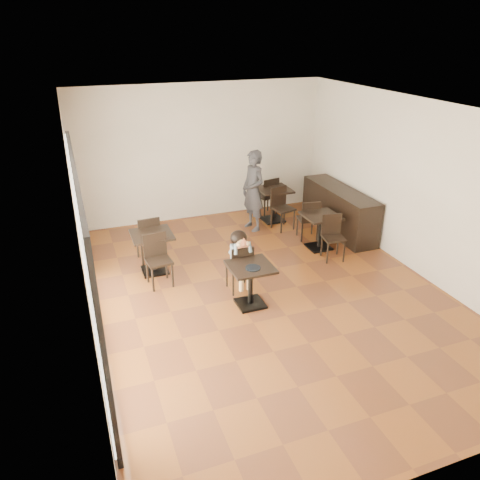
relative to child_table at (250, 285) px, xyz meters
name	(u,v)px	position (x,y,z in m)	size (l,w,h in m)	color
floor	(267,293)	(0.43, 0.26, -0.38)	(6.00, 8.00, 0.01)	brown
ceiling	(273,109)	(0.43, 0.26, 2.82)	(6.00, 8.00, 0.01)	silver
wall_back	(202,152)	(0.43, 4.26, 1.22)	(6.00, 0.01, 3.20)	silver
wall_front	(447,355)	(0.43, -3.74, 1.22)	(6.00, 0.01, 3.20)	silver
wall_left	(79,235)	(-2.57, 0.26, 1.22)	(0.01, 8.00, 3.20)	silver
wall_right	(418,188)	(3.43, 0.26, 1.22)	(0.01, 8.00, 3.20)	silver
storefront_window	(86,262)	(-2.54, -0.24, 1.02)	(0.04, 4.50, 2.60)	white
child_table	(250,285)	(0.00, 0.00, 0.00)	(0.71, 0.71, 0.75)	black
child_chair	(239,267)	(0.00, 0.55, 0.08)	(0.41, 0.41, 0.90)	black
child	(239,261)	(0.00, 0.55, 0.19)	(0.41, 0.57, 1.14)	slate
plate	(253,268)	(0.00, -0.10, 0.38)	(0.25, 0.25, 0.02)	black
pizza_slice	(243,244)	(0.00, 0.36, 0.61)	(0.26, 0.20, 0.06)	#DCB76D
adult_patron	(253,191)	(1.27, 3.04, 0.55)	(0.68, 0.45, 1.86)	#313136
cafe_table_mid	(320,232)	(2.20, 1.57, 0.00)	(0.72, 0.72, 0.76)	black
cafe_table_left	(153,253)	(-1.29, 1.76, 0.02)	(0.75, 0.75, 0.80)	black
cafe_table_back	(273,205)	(1.92, 3.34, 0.03)	(0.77, 0.77, 0.81)	black
chair_mid_a	(308,219)	(2.20, 2.12, 0.08)	(0.41, 0.41, 0.91)	black
chair_mid_b	(334,238)	(2.20, 1.02, 0.08)	(0.41, 0.41, 0.91)	black
chair_left_a	(148,238)	(-1.29, 2.31, 0.10)	(0.43, 0.43, 0.96)	black
chair_left_b	(159,261)	(-1.29, 1.21, 0.10)	(0.43, 0.43, 0.96)	black
chair_back_a	(266,196)	(1.92, 3.76, 0.11)	(0.44, 0.44, 0.98)	black
chair_back_b	(283,209)	(1.92, 2.79, 0.11)	(0.44, 0.44, 0.98)	black
service_counter	(339,210)	(3.08, 2.26, 0.12)	(0.60, 2.40, 1.00)	black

